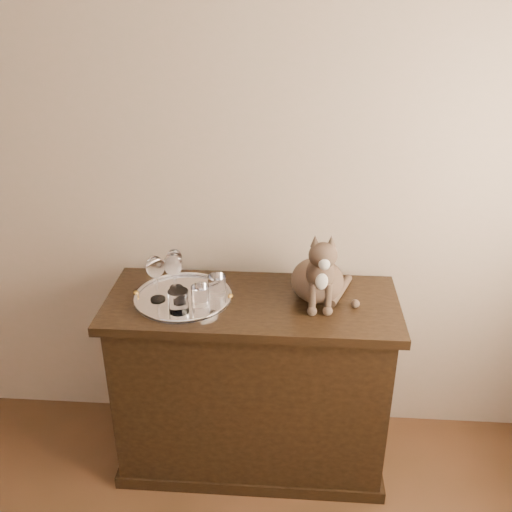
{
  "coord_description": "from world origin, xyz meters",
  "views": [
    {
      "loc": [
        0.76,
        -0.06,
        2.04
      ],
      "look_at": [
        0.62,
        1.95,
        1.05
      ],
      "focal_mm": 40.0,
      "sensor_mm": 36.0,
      "label": 1
    }
  ],
  "objects": [
    {
      "name": "tumbler_c",
      "position": [
        0.45,
        1.97,
        0.9
      ],
      "size": [
        0.07,
        0.07,
        0.08
      ],
      "primitive_type": "cylinder",
      "color": "white",
      "rests_on": "tray"
    },
    {
      "name": "sideboard",
      "position": [
        0.6,
        1.94,
        0.42
      ],
      "size": [
        1.2,
        0.5,
        0.85
      ],
      "primitive_type": null,
      "color": "black",
      "rests_on": "ground"
    },
    {
      "name": "wine_glass_d",
      "position": [
        0.29,
        1.92,
        0.96
      ],
      "size": [
        0.08,
        0.08,
        0.2
      ],
      "primitive_type": null,
      "color": "silver",
      "rests_on": "tray"
    },
    {
      "name": "cat",
      "position": [
        0.86,
        1.98,
        1.01
      ],
      "size": [
        0.35,
        0.33,
        0.33
      ],
      "primitive_type": null,
      "rotation": [
        0.0,
        0.0,
        0.08
      ],
      "color": "brown",
      "rests_on": "sideboard"
    },
    {
      "name": "wall_back",
      "position": [
        0.0,
        2.25,
        1.35
      ],
      "size": [
        4.0,
        0.1,
        2.7
      ],
      "primitive_type": "cube",
      "color": "#BDA88E",
      "rests_on": "ground"
    },
    {
      "name": "tray",
      "position": [
        0.32,
        1.93,
        0.85
      ],
      "size": [
        0.4,
        0.4,
        0.01
      ],
      "primitive_type": "cylinder",
      "color": "white",
      "rests_on": "sideboard"
    },
    {
      "name": "wine_glass_b",
      "position": [
        0.28,
        2.01,
        0.95
      ],
      "size": [
        0.07,
        0.07,
        0.18
      ],
      "primitive_type": null,
      "color": "silver",
      "rests_on": "tray"
    },
    {
      "name": "tumbler_a",
      "position": [
        0.4,
        1.88,
        0.9
      ],
      "size": [
        0.07,
        0.07,
        0.08
      ],
      "primitive_type": "cylinder",
      "color": "silver",
      "rests_on": "tray"
    },
    {
      "name": "wine_glass_c",
      "position": [
        0.22,
        1.91,
        0.96
      ],
      "size": [
        0.07,
        0.07,
        0.2
      ],
      "primitive_type": null,
      "color": "silver",
      "rests_on": "tray"
    },
    {
      "name": "tumbler_b",
      "position": [
        0.32,
        1.82,
        0.9
      ],
      "size": [
        0.08,
        0.08,
        0.09
      ],
      "primitive_type": "cylinder",
      "color": "silver",
      "rests_on": "tray"
    }
  ]
}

